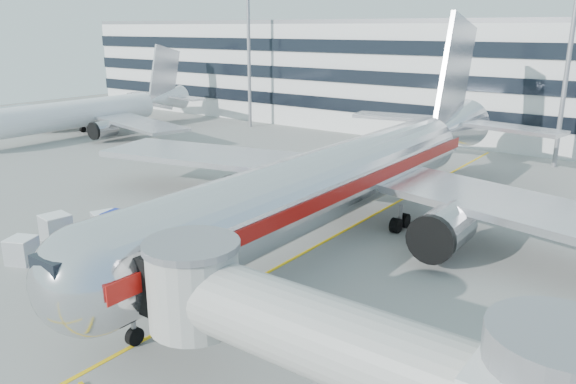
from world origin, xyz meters
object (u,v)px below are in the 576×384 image
Objects in this scene: main_jet at (349,175)px; cargo_container_left at (56,228)px; belt_loader at (163,238)px; cargo_container_front at (22,250)px; cargo_container_right at (106,224)px; baggage_tug at (120,229)px; ramp_worker at (169,248)px.

cargo_container_left is at bearing -137.52° from main_jet.
cargo_container_front is (-4.98, -7.36, 0.29)m from belt_loader.
main_jet reaches higher than cargo_container_right.
baggage_tug reaches higher than cargo_container_left.
ramp_worker is (5.17, -0.15, -0.08)m from baggage_tug.
cargo_container_front is (1.83, -3.54, -0.10)m from cargo_container_left.
baggage_tug is at bearing 32.18° from cargo_container_left.
cargo_container_front is (-0.18, -6.22, -0.03)m from cargo_container_right.
main_jet is at bearing 52.41° from cargo_container_front.
belt_loader is 2.77m from ramp_worker.
ramp_worker is (2.32, -1.48, 0.31)m from belt_loader.
baggage_tug is at bearing 156.95° from ramp_worker.
belt_loader is 2.00× the size of cargo_container_front.
baggage_tug is at bearing -154.97° from belt_loader.
cargo_container_right is (-1.94, 0.19, -0.06)m from baggage_tug.
belt_loader is 3.17m from baggage_tug.
baggage_tug is at bearing 70.57° from cargo_container_front.
belt_loader is 4.94m from cargo_container_right.
main_jet is 24.33× the size of cargo_container_right.
belt_loader is at bearing 25.03° from baggage_tug.
cargo_container_front is 9.38m from ramp_worker.
cargo_container_right is (-13.44, -11.47, -3.35)m from main_jet.
cargo_container_left is at bearing -150.70° from belt_loader.
cargo_container_left is 9.43m from ramp_worker.
belt_loader reaches higher than ramp_worker.
main_jet is 13.95m from belt_loader.
belt_loader reaches higher than cargo_container_front.
main_jet is 24.32× the size of cargo_container_front.
cargo_container_left is 0.96× the size of cargo_container_right.
baggage_tug reaches higher than belt_loader.
cargo_container_right is (-4.80, -1.15, 0.33)m from belt_loader.
belt_loader is 8.90m from cargo_container_front.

